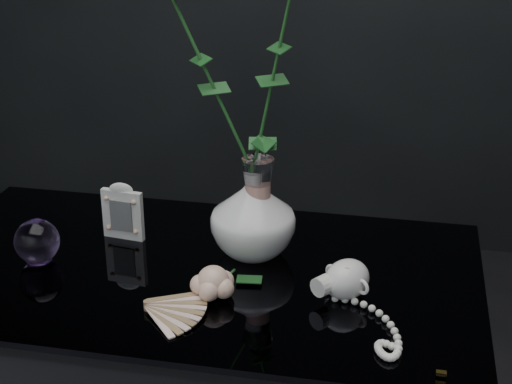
% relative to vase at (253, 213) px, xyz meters
% --- Properties ---
extents(vase, '(0.19, 0.19, 0.17)m').
position_rel_vase_xyz_m(vase, '(0.00, 0.00, 0.00)').
color(vase, white).
rests_on(vase, table).
extents(wine_glass, '(0.07, 0.07, 0.20)m').
position_rel_vase_xyz_m(wine_glass, '(0.01, -0.00, 0.01)').
color(wine_glass, white).
rests_on(wine_glass, table).
extents(picture_frame, '(0.10, 0.08, 0.12)m').
position_rel_vase_xyz_m(picture_frame, '(-0.27, 0.01, -0.02)').
color(picture_frame, silver).
rests_on(picture_frame, table).
extents(paperweight, '(0.10, 0.10, 0.08)m').
position_rel_vase_xyz_m(paperweight, '(-0.39, -0.11, -0.04)').
color(paperweight, '#B987DB').
rests_on(paperweight, table).
extents(paper_fan, '(0.25, 0.23, 0.02)m').
position_rel_vase_xyz_m(paper_fan, '(-0.13, -0.24, -0.07)').
color(paper_fan, beige).
rests_on(paper_fan, table).
extents(loose_rose, '(0.19, 0.21, 0.06)m').
position_rel_vase_xyz_m(loose_rose, '(-0.03, -0.17, -0.06)').
color(loose_rose, beige).
rests_on(loose_rose, table).
extents(pearl_jar, '(0.34, 0.35, 0.07)m').
position_rel_vase_xyz_m(pearl_jar, '(0.19, -0.12, -0.05)').
color(pearl_jar, white).
rests_on(pearl_jar, table).
extents(roses, '(0.31, 0.12, 0.47)m').
position_rel_vase_xyz_m(roses, '(-0.02, 0.01, 0.31)').
color(roses, '#FFBC9B').
rests_on(roses, vase).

